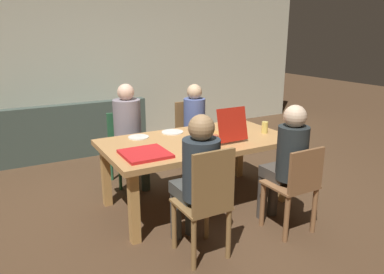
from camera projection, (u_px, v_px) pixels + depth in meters
name	position (u px, v px, depth m)	size (l,w,h in m)	color
ground_plane	(196.00, 202.00, 4.08)	(20.00, 20.00, 0.00)	#4F3623
back_wall	(108.00, 55.00, 6.25)	(7.94, 0.12, 2.87)	beige
dining_table	(197.00, 147.00, 3.90)	(1.95, 1.06, 0.73)	tan
chair_0	(295.00, 187.00, 3.36)	(0.41, 0.40, 0.85)	#8E603B
person_0	(287.00, 158.00, 3.40)	(0.28, 0.48, 1.21)	#443D36
chair_1	(191.00, 132.00, 5.00)	(0.39, 0.41, 0.91)	olive
person_1	(197.00, 122.00, 4.82)	(0.28, 0.51, 1.17)	#333B36
chair_2	(126.00, 143.00, 4.57)	(0.41, 0.40, 0.86)	#29613C
person_2	(129.00, 128.00, 4.39)	(0.33, 0.54, 1.23)	#34443B
chair_3	(206.00, 202.00, 2.94)	(0.39, 0.41, 0.97)	olive
person_3	(197.00, 173.00, 3.01)	(0.30, 0.52, 1.21)	#40433F
pizza_box_0	(145.00, 154.00, 3.38)	(0.41, 0.41, 0.03)	red
pizza_box_1	(223.00, 134.00, 3.89)	(0.34, 0.42, 0.36)	#B41E10
plate_0	(230.00, 126.00, 4.38)	(0.23, 0.23, 0.03)	white
plate_1	(139.00, 137.00, 3.94)	(0.22, 0.22, 0.01)	white
plate_2	(172.00, 132.00, 4.13)	(0.24, 0.24, 0.01)	white
drinking_glass_0	(215.00, 142.00, 3.58)	(0.07, 0.07, 0.13)	#B0462D
drinking_glass_1	(265.00, 127.00, 4.10)	(0.07, 0.07, 0.13)	#E3C75C
drinking_glass_2	(192.00, 150.00, 3.35)	(0.07, 0.07, 0.10)	silver
couch	(72.00, 134.00, 5.69)	(2.18, 0.79, 0.81)	#425148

